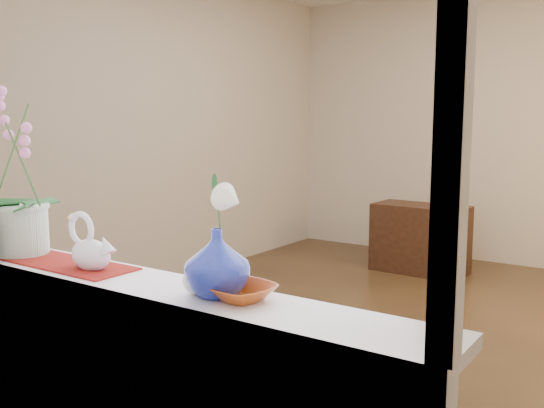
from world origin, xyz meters
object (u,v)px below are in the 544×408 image
(swan, at_px, (90,243))
(amber_dish, at_px, (242,293))
(paperweight, at_px, (196,281))
(blue_vase, at_px, (217,258))
(side_table, at_px, (420,239))
(orchid_pot, at_px, (17,172))

(swan, xyz_separation_m, amber_dish, (0.63, 0.02, -0.07))
(paperweight, bearing_deg, blue_vase, 16.12)
(blue_vase, bearing_deg, side_table, 102.80)
(paperweight, bearing_deg, swan, 178.68)
(blue_vase, relative_size, amber_dish, 1.45)
(paperweight, height_order, side_table, paperweight)
(swan, bearing_deg, blue_vase, 13.58)
(blue_vase, distance_m, paperweight, 0.10)
(paperweight, xyz_separation_m, amber_dish, (0.15, 0.03, -0.02))
(orchid_pot, bearing_deg, paperweight, -0.83)
(swan, bearing_deg, paperweight, 11.43)
(orchid_pot, bearing_deg, swan, -0.26)
(side_table, bearing_deg, orchid_pot, -88.45)
(swan, xyz_separation_m, blue_vase, (0.55, 0.01, 0.02))
(blue_vase, bearing_deg, paperweight, -163.88)
(swan, distance_m, side_table, 4.15)
(side_table, bearing_deg, swan, -82.81)
(swan, relative_size, amber_dish, 1.40)
(side_table, bearing_deg, blue_vase, -75.28)
(orchid_pot, bearing_deg, blue_vase, 0.37)
(orchid_pot, distance_m, amber_dish, 1.07)
(blue_vase, bearing_deg, amber_dish, 4.93)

